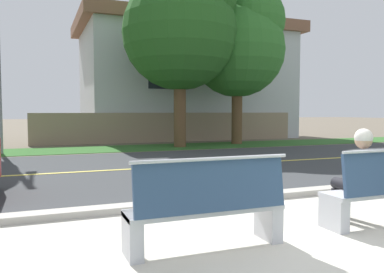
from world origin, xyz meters
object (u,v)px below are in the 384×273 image
bench_left (207,209)px  seated_person_grey (357,173)px  shade_tree_left (184,24)px  shade_tree_centre (241,43)px

bench_left → seated_person_grey: seated_person_grey is taller
seated_person_grey → shade_tree_left: bearing=81.0°
shade_tree_left → shade_tree_centre: 3.00m
shade_tree_left → bench_left: bearing=-109.1°
bench_left → shade_tree_left: bearing=70.9°
bench_left → shade_tree_centre: size_ratio=0.25×
bench_left → shade_tree_left: shade_tree_left is taller
shade_tree_centre → seated_person_grey: bearing=-111.7°
seated_person_grey → bench_left: bearing=-175.6°
bench_left → shade_tree_centre: 14.33m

